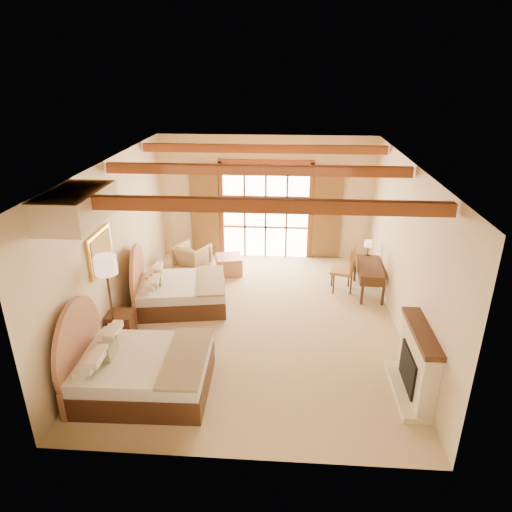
# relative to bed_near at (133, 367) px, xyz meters

# --- Properties ---
(floor) EXTENTS (7.00, 7.00, 0.00)m
(floor) POSITION_rel_bed_near_xyz_m (1.79, 2.21, -0.41)
(floor) COLOR tan
(floor) RESTS_ON ground
(wall_back) EXTENTS (5.50, 0.00, 5.50)m
(wall_back) POSITION_rel_bed_near_xyz_m (1.79, 5.71, 1.19)
(wall_back) COLOR beige
(wall_back) RESTS_ON ground
(wall_left) EXTENTS (0.00, 7.00, 7.00)m
(wall_left) POSITION_rel_bed_near_xyz_m (-0.96, 2.21, 1.19)
(wall_left) COLOR beige
(wall_left) RESTS_ON ground
(wall_right) EXTENTS (0.00, 7.00, 7.00)m
(wall_right) POSITION_rel_bed_near_xyz_m (4.54, 2.21, 1.19)
(wall_right) COLOR beige
(wall_right) RESTS_ON ground
(ceiling) EXTENTS (7.00, 7.00, 0.00)m
(ceiling) POSITION_rel_bed_near_xyz_m (1.79, 2.21, 2.79)
(ceiling) COLOR #B37934
(ceiling) RESTS_ON ground
(ceiling_beams) EXTENTS (5.39, 4.60, 0.18)m
(ceiling_beams) POSITION_rel_bed_near_xyz_m (1.79, 2.21, 2.67)
(ceiling_beams) COLOR brown
(ceiling_beams) RESTS_ON ceiling
(french_doors) EXTENTS (3.95, 0.08, 2.60)m
(french_doors) POSITION_rel_bed_near_xyz_m (1.79, 5.65, 0.84)
(french_doors) COLOR white
(french_doors) RESTS_ON ground
(fireplace) EXTENTS (0.46, 1.40, 1.16)m
(fireplace) POSITION_rel_bed_near_xyz_m (4.39, 0.21, 0.10)
(fireplace) COLOR beige
(fireplace) RESTS_ON ground
(painting) EXTENTS (0.06, 0.95, 0.75)m
(painting) POSITION_rel_bed_near_xyz_m (-0.91, 1.46, 1.34)
(painting) COLOR gold
(painting) RESTS_ON wall_left
(canopy_valance) EXTENTS (0.70, 1.40, 0.45)m
(canopy_valance) POSITION_rel_bed_near_xyz_m (-0.61, 0.21, 2.54)
(canopy_valance) COLOR beige
(canopy_valance) RESTS_ON ceiling
(bed_near) EXTENTS (2.09, 1.62, 1.36)m
(bed_near) POSITION_rel_bed_near_xyz_m (0.00, 0.00, 0.00)
(bed_near) COLOR #442519
(bed_near) RESTS_ON floor
(bed_far) EXTENTS (2.08, 1.69, 1.23)m
(bed_far) POSITION_rel_bed_near_xyz_m (0.00, 2.76, -0.04)
(bed_far) COLOR #442519
(bed_far) RESTS_ON floor
(nightstand) EXTENTS (0.47, 0.47, 0.54)m
(nightstand) POSITION_rel_bed_near_xyz_m (-0.69, 1.41, -0.14)
(nightstand) COLOR #442519
(nightstand) RESTS_ON floor
(floor_lamp) EXTENTS (0.38, 0.38, 1.81)m
(floor_lamp) POSITION_rel_bed_near_xyz_m (-0.71, 1.12, 1.13)
(floor_lamp) COLOR #362D1A
(floor_lamp) RESTS_ON floor
(armchair) EXTENTS (0.98, 0.99, 0.68)m
(armchair) POSITION_rel_bed_near_xyz_m (0.01, 4.61, -0.07)
(armchair) COLOR #9E7D51
(armchair) RESTS_ON floor
(ottoman) EXTENTS (0.73, 0.73, 0.44)m
(ottoman) POSITION_rel_bed_near_xyz_m (0.94, 4.49, -0.19)
(ottoman) COLOR #B7734D
(ottoman) RESTS_ON floor
(desk) EXTENTS (0.60, 1.27, 0.67)m
(desk) POSITION_rel_bed_near_xyz_m (4.22, 3.66, -0.05)
(desk) COLOR #442519
(desk) RESTS_ON floor
(desk_chair) EXTENTS (0.61, 0.60, 1.11)m
(desk_chair) POSITION_rel_bed_near_xyz_m (3.65, 3.73, -0.06)
(desk_chair) COLOR #AE7847
(desk_chair) RESTS_ON floor
(desk_lamp) EXTENTS (0.18, 0.18, 0.36)m
(desk_lamp) POSITION_rel_bed_near_xyz_m (4.25, 4.26, 0.53)
(desk_lamp) COLOR #362D1A
(desk_lamp) RESTS_ON desk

